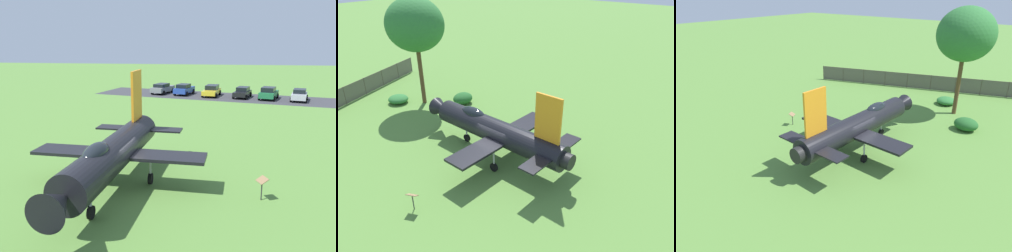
# 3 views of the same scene
# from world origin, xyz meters

# --- Properties ---
(ground_plane) EXTENTS (200.00, 200.00, 0.00)m
(ground_plane) POSITION_xyz_m (0.00, 0.00, 0.00)
(ground_plane) COLOR #568438
(parking_strip) EXTENTS (37.53, 16.07, 0.00)m
(parking_strip) POSITION_xyz_m (-6.15, -32.46, 0.00)
(parking_strip) COLOR #38383D
(parking_strip) RESTS_ON ground_plane
(display_jet) EXTENTS (9.12, 12.72, 5.74)m
(display_jet) POSITION_xyz_m (0.02, 0.36, 2.03)
(display_jet) COLOR black
(display_jet) RESTS_ON ground_plane
(info_plaque) EXTENTS (0.60, 0.71, 1.14)m
(info_plaque) POSITION_xyz_m (-7.24, 0.24, 0.85)
(info_plaque) COLOR #333333
(info_plaque) RESTS_ON ground_plane
(parked_car_silver) EXTENTS (2.75, 4.42, 1.46)m
(parked_car_silver) POSITION_xyz_m (-15.12, -30.47, 0.76)
(parked_car_silver) COLOR #B2B5BA
(parked_car_silver) RESTS_ON ground_plane
(parked_car_green) EXTENTS (3.00, 4.46, 1.61)m
(parked_car_green) POSITION_xyz_m (-11.42, -31.16, 0.82)
(parked_car_green) COLOR #1E6B3D
(parked_car_green) RESTS_ON ground_plane
(parked_car_black) EXTENTS (2.76, 4.34, 1.41)m
(parked_car_black) POSITION_xyz_m (-8.14, -32.09, 0.73)
(parked_car_black) COLOR black
(parked_car_black) RESTS_ON ground_plane
(parked_car_yellow) EXTENTS (2.65, 4.86, 1.48)m
(parked_car_yellow) POSITION_xyz_m (-4.05, -33.06, 0.76)
(parked_car_yellow) COLOR gold
(parked_car_yellow) RESTS_ON ground_plane
(parked_car_blue) EXTENTS (2.80, 4.45, 1.51)m
(parked_car_blue) POSITION_xyz_m (-0.17, -33.77, 0.78)
(parked_car_blue) COLOR #23429E
(parked_car_blue) RESTS_ON ground_plane
(parked_car_gray) EXTENTS (3.07, 4.90, 1.44)m
(parked_car_gray) POSITION_xyz_m (3.03, -34.51, 0.76)
(parked_car_gray) COLOR slate
(parked_car_gray) RESTS_ON ground_plane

